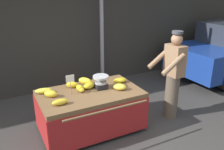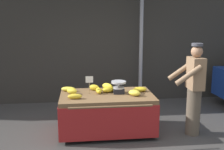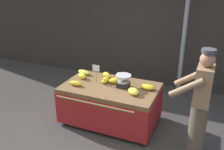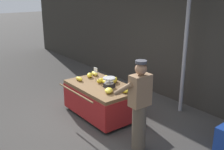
% 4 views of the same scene
% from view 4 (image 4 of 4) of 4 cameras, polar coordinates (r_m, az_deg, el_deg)
% --- Properties ---
extents(ground_plane, '(60.00, 60.00, 0.00)m').
position_cam_4_polar(ground_plane, '(6.15, -5.88, -10.25)').
color(ground_plane, '#383533').
extents(back_wall, '(16.00, 0.24, 4.17)m').
position_cam_4_polar(back_wall, '(7.31, 12.73, 11.12)').
color(back_wall, '#2D2B26').
rests_on(back_wall, ground).
extents(street_pole, '(0.09, 0.09, 3.34)m').
position_cam_4_polar(street_pole, '(6.44, 15.26, 6.32)').
color(street_pole, gray).
rests_on(street_pole, ground).
extents(banana_cart, '(1.76, 1.25, 0.75)m').
position_cam_4_polar(banana_cart, '(6.33, -2.26, -3.88)').
color(banana_cart, brown).
rests_on(banana_cart, ground).
extents(weighing_scale, '(0.28, 0.28, 0.23)m').
position_cam_4_polar(weighing_scale, '(6.08, -0.59, -1.59)').
color(weighing_scale, black).
rests_on(weighing_scale, banana_cart).
extents(price_sign, '(0.14, 0.01, 0.34)m').
position_cam_4_polar(price_sign, '(6.47, -3.49, 0.80)').
color(price_sign, '#997A51').
rests_on(price_sign, banana_cart).
extents(banana_bunch_0, '(0.25, 0.11, 0.09)m').
position_cam_4_polar(banana_bunch_0, '(6.59, -6.94, -0.80)').
color(banana_bunch_0, gold).
rests_on(banana_bunch_0, banana_cart).
extents(banana_bunch_1, '(0.30, 0.25, 0.11)m').
position_cam_4_polar(banana_bunch_1, '(6.29, -0.94, -1.53)').
color(banana_bunch_1, gold).
rests_on(banana_bunch_1, banana_cart).
extents(banana_bunch_2, '(0.25, 0.24, 0.11)m').
position_cam_4_polar(banana_bunch_2, '(6.81, -4.75, -0.03)').
color(banana_bunch_2, yellow).
rests_on(banana_bunch_2, banana_cart).
extents(banana_bunch_3, '(0.12, 0.24, 0.11)m').
position_cam_4_polar(banana_bunch_3, '(6.41, -2.35, -1.18)').
color(banana_bunch_3, gold).
rests_on(banana_bunch_3, banana_cart).
extents(banana_bunch_4, '(0.26, 0.28, 0.13)m').
position_cam_4_polar(banana_bunch_4, '(6.41, 0.57, -1.06)').
color(banana_bunch_4, yellow).
rests_on(banana_bunch_4, banana_cart).
extents(banana_bunch_5, '(0.23, 0.20, 0.12)m').
position_cam_4_polar(banana_bunch_5, '(6.58, -1.17, -0.59)').
color(banana_bunch_5, gold).
rests_on(banana_bunch_5, banana_cart).
extents(banana_bunch_6, '(0.27, 0.17, 0.09)m').
position_cam_4_polar(banana_bunch_6, '(5.83, 2.56, -3.23)').
color(banana_bunch_6, gold).
rests_on(banana_bunch_6, banana_cart).
extents(banana_bunch_7, '(0.31, 0.19, 0.09)m').
position_cam_4_polar(banana_bunch_7, '(6.98, -3.69, 0.34)').
color(banana_bunch_7, yellow).
rests_on(banana_bunch_7, banana_cart).
extents(banana_bunch_8, '(0.28, 0.29, 0.11)m').
position_cam_4_polar(banana_bunch_8, '(5.78, -0.67, -3.29)').
color(banana_bunch_8, yellow).
rests_on(banana_bunch_8, banana_cart).
extents(vendor_person, '(0.58, 0.52, 1.71)m').
position_cam_4_polar(vendor_person, '(4.91, 5.75, -6.46)').
color(vendor_person, brown).
rests_on(vendor_person, ground).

